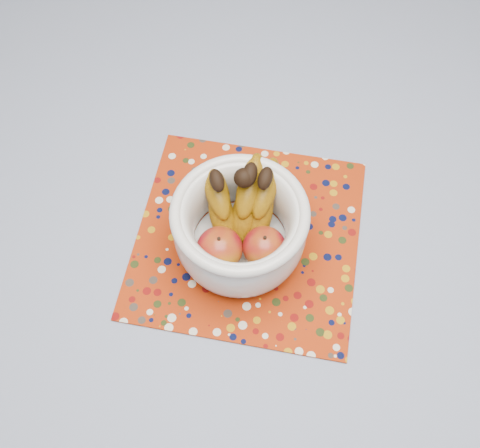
# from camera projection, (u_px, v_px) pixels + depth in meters

# --- Properties ---
(table) EXTENTS (1.20, 1.20, 0.75)m
(table) POSITION_uv_depth(u_px,v_px,m) (271.00, 256.00, 0.98)
(table) COLOR brown
(table) RESTS_ON ground
(tablecloth) EXTENTS (1.32, 1.32, 0.01)m
(tablecloth) POSITION_uv_depth(u_px,v_px,m) (273.00, 234.00, 0.91)
(tablecloth) COLOR slate
(tablecloth) RESTS_ON table
(placemat) EXTENTS (0.40, 0.40, 0.00)m
(placemat) POSITION_uv_depth(u_px,v_px,m) (248.00, 237.00, 0.90)
(placemat) COLOR #982708
(placemat) RESTS_ON tablecloth
(fruit_bowl) EXTENTS (0.20, 0.21, 0.15)m
(fruit_bowl) POSITION_uv_depth(u_px,v_px,m) (241.00, 220.00, 0.83)
(fruit_bowl) COLOR silver
(fruit_bowl) RESTS_ON placemat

